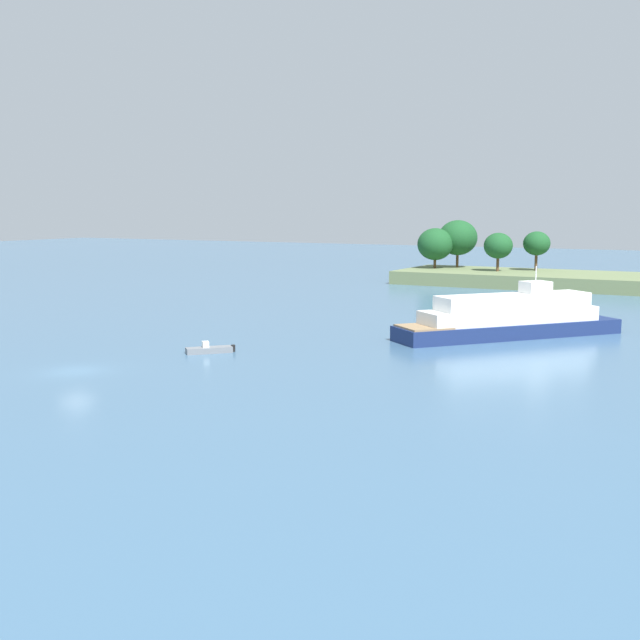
# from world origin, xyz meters

# --- Properties ---
(ground_plane) EXTENTS (400.00, 400.00, 0.00)m
(ground_plane) POSITION_xyz_m (0.00, 0.00, 0.00)
(ground_plane) COLOR #3D607F
(treeline_island) EXTENTS (51.11, 17.15, 9.86)m
(treeline_island) POSITION_xyz_m (17.74, 81.51, 2.91)
(treeline_island) COLOR #66754C
(treeline_island) RESTS_ON ground
(fishing_skiff) EXTENTS (3.36, 3.51, 0.98)m
(fishing_skiff) POSITION_xyz_m (4.09, 10.58, 0.27)
(fishing_skiff) COLOR slate
(fishing_skiff) RESTS_ON ground
(white_riverboat) EXTENTS (17.55, 19.82, 6.44)m
(white_riverboat) POSITION_xyz_m (23.38, 30.44, 1.71)
(white_riverboat) COLOR navy
(white_riverboat) RESTS_ON ground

